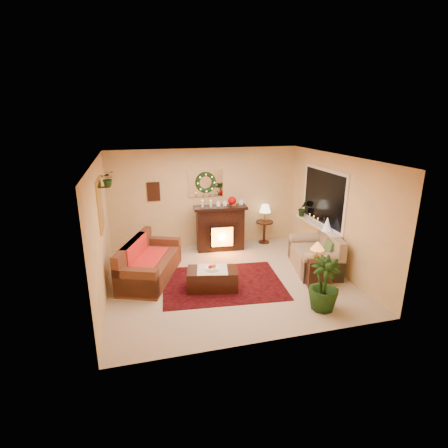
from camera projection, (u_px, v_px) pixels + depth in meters
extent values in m
plane|color=beige|center=(228.00, 279.00, 7.57)|extent=(5.00, 5.00, 0.00)
plane|color=white|center=(229.00, 158.00, 6.79)|extent=(5.00, 5.00, 0.00)
plane|color=#EFD88C|center=(206.00, 198.00, 9.26)|extent=(5.00, 5.00, 0.00)
plane|color=#EFD88C|center=(269.00, 266.00, 5.11)|extent=(5.00, 5.00, 0.00)
plane|color=#EFD88C|center=(101.00, 232.00, 6.57)|extent=(4.50, 4.50, 0.00)
plane|color=#EFD88C|center=(336.00, 214.00, 7.79)|extent=(4.50, 4.50, 0.00)
cube|color=#6C0A0B|center=(223.00, 283.00, 7.38)|extent=(2.67, 2.11, 0.01)
cube|color=#3F2A16|center=(150.00, 259.00, 7.53)|extent=(1.54, 2.16, 0.85)
cube|color=red|center=(146.00, 257.00, 7.60)|extent=(0.72, 1.17, 0.02)
cube|color=black|center=(220.00, 230.00, 9.09)|extent=(1.23, 0.48, 1.11)
sphere|color=#A50001|center=(232.00, 201.00, 8.94)|extent=(0.22, 0.22, 0.22)
cylinder|color=#F4EDC9|center=(202.00, 204.00, 8.79)|extent=(0.06, 0.06, 0.18)
cylinder|color=white|center=(211.00, 204.00, 8.81)|extent=(0.06, 0.06, 0.17)
cube|color=white|center=(206.00, 183.00, 9.12)|extent=(0.92, 0.02, 0.72)
torus|color=#194719|center=(206.00, 183.00, 9.08)|extent=(0.55, 0.11, 0.55)
cube|color=#381E11|center=(154.00, 192.00, 8.83)|extent=(0.32, 0.03, 0.48)
cube|color=gold|center=(100.00, 205.00, 6.72)|extent=(0.03, 0.84, 1.00)
imported|color=#194719|center=(109.00, 186.00, 7.38)|extent=(0.33, 0.28, 0.36)
cube|color=#816D60|center=(315.00, 252.00, 7.97)|extent=(1.19, 1.67, 0.88)
cube|color=white|center=(324.00, 197.00, 8.22)|extent=(0.03, 1.86, 1.36)
cube|color=black|center=(323.00, 197.00, 8.22)|extent=(0.02, 1.70, 1.22)
cube|color=white|center=(317.00, 225.00, 8.40)|extent=(0.22, 1.86, 0.04)
cone|color=silver|center=(327.00, 224.00, 7.89)|extent=(0.22, 0.22, 0.33)
imported|color=#286123|center=(303.00, 209.00, 9.01)|extent=(0.30, 0.24, 0.54)
cylinder|color=#411E18|center=(264.00, 231.00, 9.65)|extent=(0.54, 0.54, 0.62)
cone|color=#FFEDBA|center=(265.00, 212.00, 9.51)|extent=(0.31, 0.31, 0.48)
cube|color=#53241B|center=(317.00, 272.00, 7.29)|extent=(0.56, 0.56, 0.57)
cone|color=orange|center=(317.00, 251.00, 7.16)|extent=(0.29, 0.29, 0.42)
cube|color=#341710|center=(212.00, 279.00, 7.10)|extent=(1.10, 0.76, 0.42)
cylinder|color=white|center=(212.00, 269.00, 7.01)|extent=(0.28, 0.28, 0.07)
imported|color=#1F5121|center=(324.00, 287.00, 6.28)|extent=(1.88, 1.88, 2.99)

